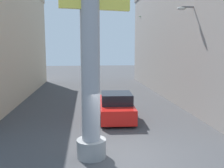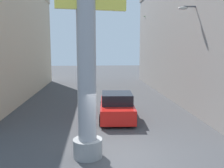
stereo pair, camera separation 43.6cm
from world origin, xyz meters
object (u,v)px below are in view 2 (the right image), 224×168
car_lead (117,106)px  pedestrian_mid_right (189,94)px  street_lamp (206,49)px  neon_sign_pole (86,19)px  palm_tree_far_right (157,39)px

car_lead → pedestrian_mid_right: pedestrian_mid_right is taller
street_lamp → neon_sign_pole: bearing=-140.3°
neon_sign_pole → street_lamp: (7.27, 6.03, -1.04)m
neon_sign_pole → pedestrian_mid_right: bearing=48.2°
street_lamp → palm_tree_far_right: (0.58, 14.85, 1.21)m
neon_sign_pole → palm_tree_far_right: (7.84, 20.87, 0.17)m
car_lead → pedestrian_mid_right: 5.92m
car_lead → pedestrian_mid_right: (5.39, 2.44, 0.23)m
neon_sign_pole → palm_tree_far_right: neon_sign_pole is taller
street_lamp → pedestrian_mid_right: (-0.27, 1.79, -3.18)m
street_lamp → palm_tree_far_right: bearing=87.8°
car_lead → neon_sign_pole: bearing=-106.6°
neon_sign_pole → pedestrian_mid_right: (6.99, 7.81, -4.23)m
car_lead → pedestrian_mid_right: size_ratio=2.99×
neon_sign_pole → street_lamp: neon_sign_pole is taller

